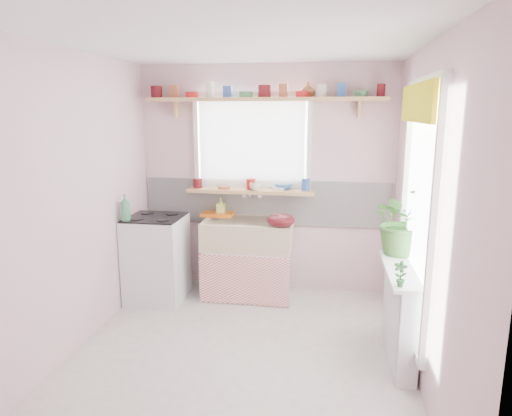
# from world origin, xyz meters

# --- Properties ---
(room) EXTENTS (3.20, 3.20, 3.20)m
(room) POSITION_xyz_m (0.66, 0.86, 1.37)
(room) COLOR silver
(room) RESTS_ON ground
(sink_unit) EXTENTS (0.95, 0.65, 1.11)m
(sink_unit) POSITION_xyz_m (-0.15, 1.29, 0.43)
(sink_unit) COLOR white
(sink_unit) RESTS_ON ground
(cooker) EXTENTS (0.58, 0.58, 0.93)m
(cooker) POSITION_xyz_m (-1.10, 1.05, 0.46)
(cooker) COLOR white
(cooker) RESTS_ON ground
(radiator_ledge) EXTENTS (0.22, 0.95, 0.78)m
(radiator_ledge) POSITION_xyz_m (1.30, 0.20, 0.40)
(radiator_ledge) COLOR white
(radiator_ledge) RESTS_ON ground
(windowsill) EXTENTS (1.40, 0.22, 0.04)m
(windowsill) POSITION_xyz_m (-0.15, 1.48, 1.14)
(windowsill) COLOR tan
(windowsill) RESTS_ON room
(pine_shelf) EXTENTS (2.52, 0.24, 0.04)m
(pine_shelf) POSITION_xyz_m (0.00, 1.47, 2.12)
(pine_shelf) COLOR tan
(pine_shelf) RESTS_ON room
(shelf_crockery) EXTENTS (2.47, 0.11, 0.12)m
(shelf_crockery) POSITION_xyz_m (-0.02, 1.47, 2.19)
(shelf_crockery) COLOR #590F14
(shelf_crockery) RESTS_ON pine_shelf
(sill_crockery) EXTENTS (1.35, 0.11, 0.12)m
(sill_crockery) POSITION_xyz_m (-0.15, 1.48, 1.22)
(sill_crockery) COLOR #590F14
(sill_crockery) RESTS_ON windowsill
(dish_tray) EXTENTS (0.36, 0.27, 0.04)m
(dish_tray) POSITION_xyz_m (-0.53, 1.50, 0.87)
(dish_tray) COLOR orange
(dish_tray) RESTS_ON sink_unit
(colander) EXTENTS (0.38, 0.38, 0.13)m
(colander) POSITION_xyz_m (0.22, 1.10, 0.92)
(colander) COLOR #510E15
(colander) RESTS_ON sink_unit
(jade_plant) EXTENTS (0.67, 0.62, 0.60)m
(jade_plant) POSITION_xyz_m (1.33, 0.60, 1.08)
(jade_plant) COLOR #3E712D
(jade_plant) RESTS_ON radiator_ledge
(fruit_bowl) EXTENTS (0.28, 0.28, 0.07)m
(fruit_bowl) POSITION_xyz_m (1.33, 0.60, 0.81)
(fruit_bowl) COLOR silver
(fruit_bowl) RESTS_ON radiator_ledge
(herb_pot) EXTENTS (0.12, 0.09, 0.19)m
(herb_pot) POSITION_xyz_m (1.21, -0.20, 0.87)
(herb_pot) COLOR #276329
(herb_pot) RESTS_ON radiator_ledge
(soap_bottle_sink) EXTENTS (0.09, 0.10, 0.20)m
(soap_bottle_sink) POSITION_xyz_m (-0.49, 1.50, 0.95)
(soap_bottle_sink) COLOR #CDE063
(soap_bottle_sink) RESTS_ON sink_unit
(sill_cup) EXTENTS (0.13, 0.13, 0.09)m
(sill_cup) POSITION_xyz_m (-0.10, 1.42, 1.20)
(sill_cup) COLOR #EFE5CF
(sill_cup) RESTS_ON windowsill
(sill_bowl) EXTENTS (0.20, 0.20, 0.06)m
(sill_bowl) POSITION_xyz_m (0.20, 1.54, 1.19)
(sill_bowl) COLOR #3467AB
(sill_bowl) RESTS_ON windowsill
(shelf_vase) EXTENTS (0.19, 0.19, 0.15)m
(shelf_vase) POSITION_xyz_m (0.45, 1.53, 2.22)
(shelf_vase) COLOR #98542F
(shelf_vase) RESTS_ON pine_shelf
(cooker_bottle) EXTENTS (0.13, 0.13, 0.27)m
(cooker_bottle) POSITION_xyz_m (-1.32, 0.83, 1.05)
(cooker_bottle) COLOR #458B5E
(cooker_bottle) RESTS_ON cooker
(fruit) EXTENTS (0.20, 0.14, 0.10)m
(fruit) POSITION_xyz_m (1.34, 0.61, 0.87)
(fruit) COLOR #DC5D12
(fruit) RESTS_ON fruit_bowl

